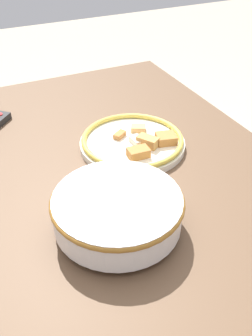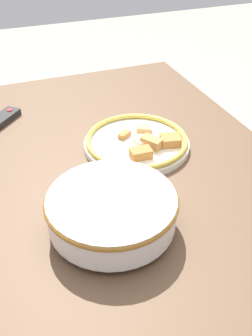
# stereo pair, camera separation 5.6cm
# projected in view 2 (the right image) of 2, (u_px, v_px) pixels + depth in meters

# --- Properties ---
(ground_plane) EXTENTS (8.00, 8.00, 0.00)m
(ground_plane) POSITION_uv_depth(u_px,v_px,m) (113.00, 331.00, 1.48)
(ground_plane) COLOR #B7A88E
(dining_table) EXTENTS (1.24, 0.92, 0.77)m
(dining_table) POSITION_uv_depth(u_px,v_px,m) (109.00, 193.00, 1.08)
(dining_table) COLOR brown
(dining_table) RESTS_ON ground_plane
(noodle_bowl) EXTENTS (0.28, 0.28, 0.08)m
(noodle_bowl) POSITION_uv_depth(u_px,v_px,m) (112.00, 210.00, 0.82)
(noodle_bowl) COLOR silver
(noodle_bowl) RESTS_ON dining_table
(food_plate) EXTENTS (0.29, 0.29, 0.05)m
(food_plate) POSITION_uv_depth(u_px,v_px,m) (138.00, 142.00, 1.09)
(food_plate) COLOR silver
(food_plate) RESTS_ON dining_table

